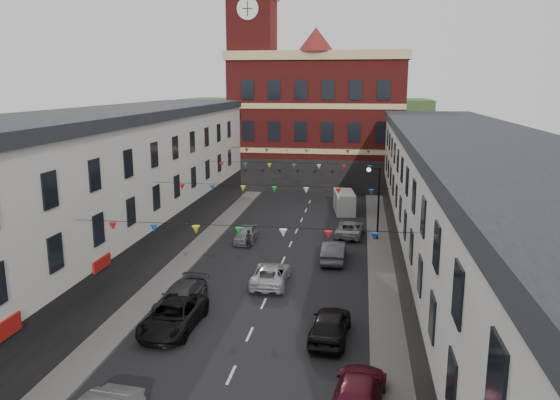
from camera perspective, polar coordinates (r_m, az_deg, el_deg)
The scene contains 19 objects.
ground at distance 32.08m, azimuth -1.72°, elevation -10.76°, with size 160.00×160.00×0.00m, color black.
pavement_left at distance 35.61m, azimuth -12.25°, elevation -8.54°, with size 1.80×64.00×0.15m, color #605E5B.
pavement_right at distance 33.49m, azimuth 10.78°, elevation -9.83°, with size 1.80×64.00×0.15m, color #605E5B.
terrace_left at distance 35.32m, azimuth -20.64°, elevation -0.30°, with size 8.40×56.00×10.70m.
terrace_right at distance 31.69m, azimuth 20.04°, elevation -2.54°, with size 8.40×56.00×9.70m.
civic_building at distance 67.38m, azimuth 4.02°, elevation 8.37°, with size 20.60×13.30×18.50m.
clock_tower at distance 65.40m, azimuth -2.87°, elevation 14.23°, with size 5.60×5.60×30.00m.
distant_hill at distance 91.86m, azimuth 2.70°, elevation 7.40°, with size 40.00×14.00×10.00m, color #2D4E24.
street_lamp at distance 43.94m, azimuth 9.97°, elevation 0.68°, with size 1.10×0.36×6.00m.
car_left_c at distance 29.20m, azimuth -11.09°, elevation -11.82°, with size 2.42×5.24×1.46m, color black.
car_left_d at distance 31.77m, azimuth -10.32°, elevation -9.88°, with size 1.88×4.63×1.34m, color #36373C.
car_left_e at distance 43.87m, azimuth -3.53°, elevation -3.53°, with size 1.57×3.91×1.33m, color gray.
car_right_c at distance 22.70m, azimuth 8.21°, elevation -19.25°, with size 1.93×4.75×1.38m, color maroon.
car_right_d at distance 27.77m, azimuth 5.25°, elevation -12.85°, with size 1.81×4.49×1.53m, color black.
car_right_e at distance 39.28m, azimuth 5.66°, elevation -5.31°, with size 1.59×4.55×1.50m, color #4B4B52.
car_right_f at distance 45.74m, azimuth 7.31°, elevation -2.98°, with size 2.14×4.65×1.29m, color #ACAFB1.
moving_car at distance 34.75m, azimuth -1.00°, elevation -7.76°, with size 2.17×4.71×1.31m, color #AEB1B6.
white_van at distance 54.06m, azimuth 6.72°, elevation -0.21°, with size 1.78×4.64×2.05m, color beige.
pedestrian at distance 41.85m, azimuth -3.29°, elevation -4.16°, with size 0.56×0.37×1.53m, color black.
Camera 1 is at (5.32, -29.08, 12.44)m, focal length 35.00 mm.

